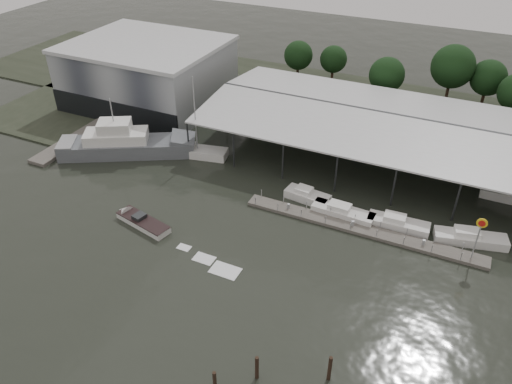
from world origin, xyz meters
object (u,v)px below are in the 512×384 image
at_px(shell_fuel_sign, 479,232).
at_px(white_sailboat, 194,151).
at_px(speedboat_underway, 140,220).
at_px(grey_trawler, 126,144).

bearing_deg(shell_fuel_sign, white_sailboat, 169.84).
height_order(shell_fuel_sign, speedboat_underway, shell_fuel_sign).
relative_size(shell_fuel_sign, grey_trawler, 0.29).
bearing_deg(speedboat_underway, grey_trawler, -35.56).
distance_m(white_sailboat, speedboat_underway, 16.77).
bearing_deg(grey_trawler, speedboat_underway, -77.10).
height_order(grey_trawler, white_sailboat, white_sailboat).
xyz_separation_m(grey_trawler, speedboat_underway, (11.53, -12.88, -1.19)).
bearing_deg(grey_trawler, shell_fuel_sign, -32.82).
height_order(white_sailboat, speedboat_underway, white_sailboat).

